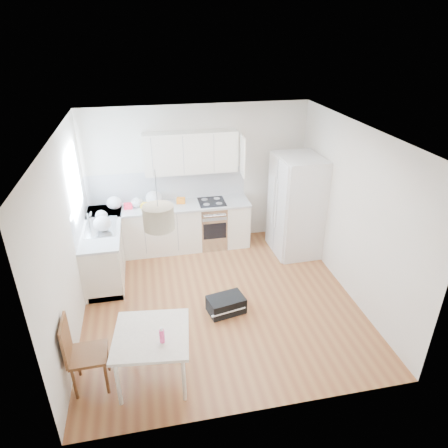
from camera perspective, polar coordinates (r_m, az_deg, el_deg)
name	(u,v)px	position (r m, az deg, el deg)	size (l,w,h in m)	color
floor	(220,300)	(6.52, -0.62, -10.75)	(4.20, 4.20, 0.00)	brown
ceiling	(219,132)	(5.32, -0.76, 12.97)	(4.20, 4.20, 0.00)	white
wall_back	(198,176)	(7.70, -3.68, 6.84)	(4.20, 4.20, 0.00)	beige
wall_left	(68,239)	(5.83, -21.42, -1.97)	(4.20, 4.20, 0.00)	beige
wall_right	(352,212)	(6.49, 17.85, 1.58)	(4.20, 4.20, 0.00)	beige
window_glassblock	(75,182)	(6.71, -20.58, 5.70)	(0.02, 1.00, 1.00)	#BFE0F9
cabinets_back	(171,228)	(7.74, -7.56, -0.61)	(3.00, 0.60, 0.88)	white
cabinets_left	(105,250)	(7.25, -16.65, -3.60)	(0.60, 1.80, 0.88)	white
counter_back	(170,206)	(7.54, -7.77, 2.50)	(3.02, 0.64, 0.04)	#B1B4B7
counter_left	(101,227)	(7.04, -17.13, -0.37)	(0.64, 1.82, 0.04)	#B1B4B7
backsplash_back	(167,185)	(7.69, -8.08, 5.48)	(3.00, 0.01, 0.58)	silver
backsplash_left	(80,212)	(6.95, -19.87, 1.69)	(0.01, 1.80, 0.58)	silver
upper_cabinets	(191,152)	(7.37, -4.79, 10.17)	(1.70, 0.32, 0.75)	white
range_oven	(212,225)	(7.82, -1.72, -0.07)	(0.50, 0.61, 0.88)	#B3B6B7
sink	(101,227)	(6.99, -17.18, -0.44)	(0.50, 0.80, 0.16)	#B3B6B7
refrigerator	(297,206)	(7.52, 10.38, 2.59)	(0.89, 0.94, 1.88)	white
dining_table	(152,339)	(5.00, -10.30, -15.83)	(0.98, 0.98, 0.70)	beige
dining_chair	(88,353)	(5.18, -18.82, -17.04)	(0.42, 0.42, 1.00)	#513118
drink_bottle	(162,335)	(4.76, -8.87, -15.38)	(0.06, 0.06, 0.21)	#F54488
gym_bag	(226,304)	(6.22, 0.30, -11.43)	(0.54, 0.36, 0.25)	black
pendant_lamp	(159,218)	(4.16, -9.32, 0.92)	(0.32, 0.32, 0.25)	#B3A98A
grocery_bag_a	(114,203)	(7.55, -15.44, 2.93)	(0.27, 0.23, 0.24)	white
grocery_bag_b	(137,203)	(7.53, -12.34, 3.00)	(0.21, 0.18, 0.19)	white
grocery_bag_c	(154,198)	(7.56, -10.00, 3.68)	(0.30, 0.26, 0.27)	white
grocery_bag_d	(101,215)	(7.19, -17.13, 1.19)	(0.20, 0.17, 0.18)	white
grocery_bag_e	(102,224)	(6.79, -17.02, 0.05)	(0.29, 0.24, 0.26)	white
snack_orange	(181,200)	(7.59, -6.18, 3.36)	(0.16, 0.10, 0.11)	orange
snack_yellow	(145,205)	(7.50, -11.28, 2.64)	(0.14, 0.09, 0.10)	yellow
snack_red	(128,206)	(7.52, -13.55, 2.51)	(0.15, 0.10, 0.11)	red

